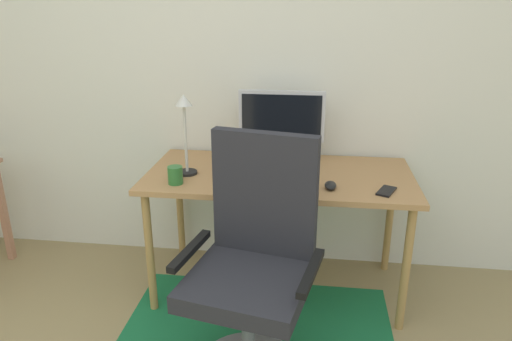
{
  "coord_description": "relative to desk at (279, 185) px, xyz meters",
  "views": [
    {
      "loc": [
        0.47,
        -0.68,
        1.65
      ],
      "look_at": [
        0.2,
        1.52,
        0.85
      ],
      "focal_mm": 32.9,
      "sensor_mm": 36.0,
      "label": 1
    }
  ],
  "objects": [
    {
      "name": "desk_lamp",
      "position": [
        -0.51,
        -0.08,
        0.36
      ],
      "size": [
        0.11,
        0.11,
        0.45
      ],
      "color": "black",
      "rests_on": "desk"
    },
    {
      "name": "computer_mouse",
      "position": [
        0.28,
        -0.2,
        0.09
      ],
      "size": [
        0.06,
        0.1,
        0.03
      ],
      "primitive_type": "ellipsoid",
      "color": "black",
      "rests_on": "desk"
    },
    {
      "name": "coffee_cup",
      "position": [
        -0.53,
        -0.23,
        0.12
      ],
      "size": [
        0.08,
        0.08,
        0.09
      ],
      "primitive_type": "cylinder",
      "color": "#28662C",
      "rests_on": "desk"
    },
    {
      "name": "monitor",
      "position": [
        -0.01,
        0.22,
        0.32
      ],
      "size": [
        0.5,
        0.18,
        0.42
      ],
      "color": "#B2B2B7",
      "rests_on": "desk"
    },
    {
      "name": "office_chair",
      "position": [
        -0.06,
        -0.67,
        -0.18
      ],
      "size": [
        0.65,
        0.6,
        1.12
      ],
      "rotation": [
        0.0,
        0.0,
        -0.21
      ],
      "color": "slate",
      "rests_on": "ground"
    },
    {
      "name": "keyboard",
      "position": [
        -0.0,
        -0.24,
        0.08
      ],
      "size": [
        0.43,
        0.13,
        0.02
      ],
      "primitive_type": "cube",
      "color": "black",
      "rests_on": "desk"
    },
    {
      "name": "cell_phone",
      "position": [
        0.56,
        -0.21,
        0.08
      ],
      "size": [
        0.12,
        0.16,
        0.01
      ],
      "primitive_type": "cube",
      "rotation": [
        0.0,
        0.0,
        -0.42
      ],
      "color": "black",
      "rests_on": "desk"
    },
    {
      "name": "wall_back",
      "position": [
        -0.3,
        0.43,
        0.62
      ],
      "size": [
        6.0,
        0.1,
        2.6
      ],
      "primitive_type": "cube",
      "color": "silver",
      "rests_on": "ground"
    },
    {
      "name": "desk",
      "position": [
        0.0,
        0.0,
        0.0
      ],
      "size": [
        1.48,
        0.72,
        0.75
      ],
      "color": "#A77849",
      "rests_on": "ground"
    }
  ]
}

